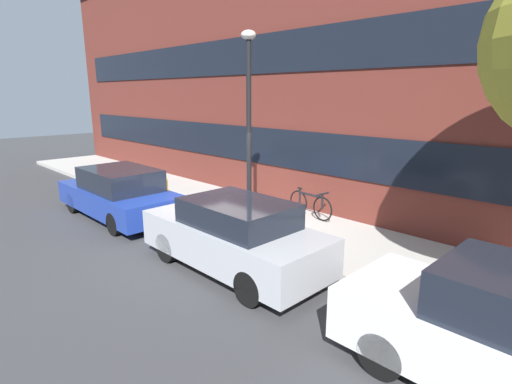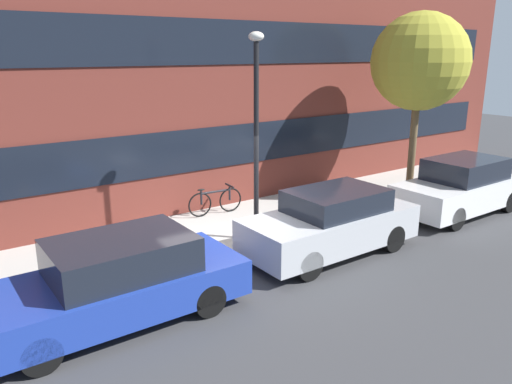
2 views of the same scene
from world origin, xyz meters
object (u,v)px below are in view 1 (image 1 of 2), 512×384
Objects in this scene: bicycle at (310,204)px; parked_car_blue at (119,193)px; parked_car_silver at (234,236)px; lamp_post at (249,113)px; fire_hydrant at (165,190)px.

parked_car_blue is at bearing -133.54° from bicycle.
lamp_post is (-1.01, 1.36, 2.21)m from parked_car_silver.
bicycle is at bearing -139.03° from parked_car_blue.
lamp_post reaches higher than parked_car_blue.
parked_car_blue is 5.21m from bicycle.
parked_car_silver is 2.79m from lamp_post.
fire_hydrant is 0.50× the size of bicycle.
bicycle is at bearing 85.06° from lamp_post.
lamp_post is at bearing -1.78° from fire_hydrant.
parked_car_silver is at bearing -180.00° from parked_car_blue.
bicycle is (3.93, 3.41, -0.17)m from parked_car_blue.
lamp_post is (3.84, -0.12, 2.40)m from fire_hydrant.
parked_car_blue is 1.08× the size of parked_car_silver.
bicycle is (4.02, 1.94, -0.01)m from fire_hydrant.
parked_car_silver is 5.22× the size of fire_hydrant.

